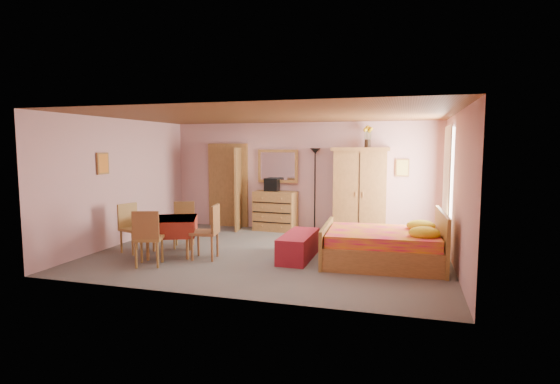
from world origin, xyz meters
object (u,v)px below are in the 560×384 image
(wardrobe, at_px, (360,192))
(bed, at_px, (382,237))
(bench, at_px, (299,246))
(chair_east, at_px, (205,232))
(sunflower_vase, at_px, (368,136))
(wall_mirror, at_px, (278,166))
(dining_table, at_px, (170,237))
(stereo, at_px, (272,185))
(chair_west, at_px, (134,228))
(chair_south, at_px, (149,238))
(floor_lamp, at_px, (315,190))
(chest_of_drawers, at_px, (275,211))
(chair_north, at_px, (184,225))

(wardrobe, bearing_deg, bed, -77.42)
(bench, bearing_deg, chair_east, -162.54)
(sunflower_vase, height_order, bench, sunflower_vase)
(wall_mirror, xyz_separation_m, bench, (1.17, -2.63, -1.32))
(bed, relative_size, chair_east, 2.07)
(bench, bearing_deg, sunflower_vase, 68.06)
(dining_table, bearing_deg, stereo, 69.67)
(dining_table, relative_size, chair_west, 1.03)
(dining_table, bearing_deg, bed, 7.76)
(bed, xyz_separation_m, chair_south, (-3.81, -1.25, 0.01))
(bench, height_order, chair_south, chair_south)
(floor_lamp, xyz_separation_m, dining_table, (-2.13, -3.01, -0.64))
(bench, bearing_deg, chest_of_drawers, 115.88)
(stereo, height_order, bed, stereo)
(chest_of_drawers, height_order, wall_mirror, wall_mirror)
(bench, bearing_deg, wardrobe, 70.41)
(wall_mirror, bearing_deg, chair_east, -95.13)
(chair_south, bearing_deg, floor_lamp, 41.31)
(wardrobe, xyz_separation_m, chair_west, (-3.98, -2.83, -0.54))
(chair_south, bearing_deg, dining_table, 72.72)
(floor_lamp, height_order, chair_west, floor_lamp)
(chest_of_drawers, distance_m, chair_north, 2.55)
(wardrobe, bearing_deg, stereo, 174.85)
(bed, relative_size, chair_north, 2.24)
(wardrobe, xyz_separation_m, chair_east, (-2.47, -2.89, -0.51))
(bed, distance_m, bench, 1.50)
(chest_of_drawers, height_order, bed, chest_of_drawers)
(stereo, bearing_deg, wall_mirror, 57.44)
(bed, bearing_deg, wall_mirror, 133.00)
(wall_mirror, bearing_deg, dining_table, -108.08)
(stereo, relative_size, wardrobe, 0.17)
(chair_east, bearing_deg, chest_of_drawers, -17.68)
(chest_of_drawers, height_order, dining_table, chest_of_drawers)
(sunflower_vase, relative_size, chair_west, 0.52)
(wall_mirror, xyz_separation_m, stereo, (-0.10, -0.16, -0.44))
(floor_lamp, bearing_deg, chair_south, -119.34)
(stereo, distance_m, bed, 3.71)
(bed, bearing_deg, chair_east, -172.48)
(chest_of_drawers, distance_m, dining_table, 3.12)
(sunflower_vase, bearing_deg, chair_south, -132.44)
(sunflower_vase, distance_m, chair_east, 4.32)
(chest_of_drawers, bearing_deg, chair_east, -94.19)
(chest_of_drawers, xyz_separation_m, bench, (1.17, -2.42, -0.25))
(stereo, distance_m, bench, 2.91)
(bench, bearing_deg, chair_west, -171.71)
(wall_mirror, xyz_separation_m, chair_west, (-1.96, -3.09, -1.08))
(stereo, relative_size, floor_lamp, 0.17)
(bench, relative_size, chair_east, 1.38)
(wardrobe, xyz_separation_m, bench, (-0.85, -2.38, -0.78))
(chest_of_drawers, relative_size, stereo, 3.00)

